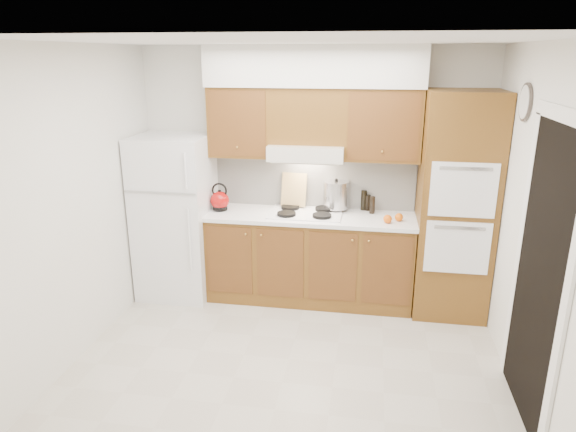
# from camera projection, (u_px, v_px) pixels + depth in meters

# --- Properties ---
(floor) EXTENTS (3.60, 3.60, 0.00)m
(floor) POSITION_uv_depth(u_px,v_px,m) (289.00, 359.00, 4.42)
(floor) COLOR #BEB6A6
(floor) RESTS_ON ground
(ceiling) EXTENTS (3.60, 3.60, 0.00)m
(ceiling) POSITION_uv_depth(u_px,v_px,m) (289.00, 41.00, 3.63)
(ceiling) COLOR white
(ceiling) RESTS_ON wall_back
(wall_back) EXTENTS (3.60, 0.02, 2.60)m
(wall_back) POSITION_uv_depth(u_px,v_px,m) (312.00, 174.00, 5.44)
(wall_back) COLOR white
(wall_back) RESTS_ON floor
(wall_left) EXTENTS (0.02, 3.00, 2.60)m
(wall_left) POSITION_uv_depth(u_px,v_px,m) (78.00, 205.00, 4.31)
(wall_left) COLOR white
(wall_left) RESTS_ON floor
(wall_right) EXTENTS (0.02, 3.00, 2.60)m
(wall_right) POSITION_uv_depth(u_px,v_px,m) (532.00, 227.00, 3.74)
(wall_right) COLOR white
(wall_right) RESTS_ON floor
(fridge) EXTENTS (0.75, 0.72, 1.72)m
(fridge) POSITION_uv_depth(u_px,v_px,m) (176.00, 217.00, 5.45)
(fridge) COLOR white
(fridge) RESTS_ON floor
(base_cabinets) EXTENTS (2.11, 0.60, 0.90)m
(base_cabinets) POSITION_uv_depth(u_px,v_px,m) (310.00, 259.00, 5.41)
(base_cabinets) COLOR brown
(base_cabinets) RESTS_ON floor
(countertop) EXTENTS (2.13, 0.62, 0.04)m
(countertop) POSITION_uv_depth(u_px,v_px,m) (310.00, 216.00, 5.25)
(countertop) COLOR white
(countertop) RESTS_ON base_cabinets
(backsplash) EXTENTS (2.11, 0.03, 0.56)m
(backsplash) POSITION_uv_depth(u_px,v_px,m) (314.00, 181.00, 5.44)
(backsplash) COLOR white
(backsplash) RESTS_ON countertop
(oven_cabinet) EXTENTS (0.70, 0.65, 2.20)m
(oven_cabinet) POSITION_uv_depth(u_px,v_px,m) (455.00, 206.00, 4.97)
(oven_cabinet) COLOR brown
(oven_cabinet) RESTS_ON floor
(upper_cab_left) EXTENTS (0.63, 0.33, 0.70)m
(upper_cab_left) POSITION_uv_depth(u_px,v_px,m) (241.00, 122.00, 5.23)
(upper_cab_left) COLOR brown
(upper_cab_left) RESTS_ON wall_back
(upper_cab_right) EXTENTS (0.73, 0.33, 0.70)m
(upper_cab_right) POSITION_uv_depth(u_px,v_px,m) (383.00, 125.00, 5.00)
(upper_cab_right) COLOR brown
(upper_cab_right) RESTS_ON wall_back
(range_hood) EXTENTS (0.75, 0.45, 0.15)m
(range_hood) POSITION_uv_depth(u_px,v_px,m) (307.00, 152.00, 5.15)
(range_hood) COLOR silver
(range_hood) RESTS_ON wall_back
(upper_cab_over_hood) EXTENTS (0.75, 0.33, 0.55)m
(upper_cab_over_hood) POSITION_uv_depth(u_px,v_px,m) (308.00, 116.00, 5.10)
(upper_cab_over_hood) COLOR brown
(upper_cab_over_hood) RESTS_ON range_hood
(soffit) EXTENTS (2.13, 0.36, 0.40)m
(soffit) POSITION_uv_depth(u_px,v_px,m) (314.00, 66.00, 4.93)
(soffit) COLOR silver
(soffit) RESTS_ON wall_back
(cooktop) EXTENTS (0.74, 0.50, 0.01)m
(cooktop) POSITION_uv_depth(u_px,v_px,m) (306.00, 213.00, 5.27)
(cooktop) COLOR white
(cooktop) RESTS_ON countertop
(doorway) EXTENTS (0.02, 0.90, 2.10)m
(doorway) POSITION_uv_depth(u_px,v_px,m) (540.00, 278.00, 3.49)
(doorway) COLOR black
(doorway) RESTS_ON floor
(wall_clock) EXTENTS (0.02, 0.30, 0.30)m
(wall_clock) POSITION_uv_depth(u_px,v_px,m) (526.00, 102.00, 4.01)
(wall_clock) COLOR #3F3833
(wall_clock) RESTS_ON wall_right
(kettle) EXTENTS (0.26, 0.26, 0.19)m
(kettle) POSITION_uv_depth(u_px,v_px,m) (220.00, 200.00, 5.36)
(kettle) COLOR #9A0C0B
(kettle) RESTS_ON countertop
(cutting_board) EXTENTS (0.27, 0.12, 0.35)m
(cutting_board) POSITION_uv_depth(u_px,v_px,m) (294.00, 190.00, 5.42)
(cutting_board) COLOR tan
(cutting_board) RESTS_ON countertop
(stock_pot) EXTENTS (0.30, 0.30, 0.27)m
(stock_pot) POSITION_uv_depth(u_px,v_px,m) (336.00, 195.00, 5.35)
(stock_pot) COLOR silver
(stock_pot) RESTS_ON cooktop
(condiment_a) EXTENTS (0.07, 0.07, 0.21)m
(condiment_a) POSITION_uv_depth(u_px,v_px,m) (364.00, 200.00, 5.38)
(condiment_a) COLOR black
(condiment_a) RESTS_ON countertop
(condiment_b) EXTENTS (0.06, 0.06, 0.18)m
(condiment_b) POSITION_uv_depth(u_px,v_px,m) (372.00, 205.00, 5.27)
(condiment_b) COLOR black
(condiment_b) RESTS_ON countertop
(condiment_c) EXTENTS (0.08, 0.08, 0.17)m
(condiment_c) POSITION_uv_depth(u_px,v_px,m) (367.00, 203.00, 5.37)
(condiment_c) COLOR black
(condiment_c) RESTS_ON countertop
(orange_near) EXTENTS (0.10, 0.10, 0.08)m
(orange_near) POSITION_uv_depth(u_px,v_px,m) (388.00, 219.00, 4.97)
(orange_near) COLOR orange
(orange_near) RESTS_ON countertop
(orange_far) EXTENTS (0.09, 0.09, 0.08)m
(orange_far) POSITION_uv_depth(u_px,v_px,m) (399.00, 217.00, 5.03)
(orange_far) COLOR #DA450B
(orange_far) RESTS_ON countertop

